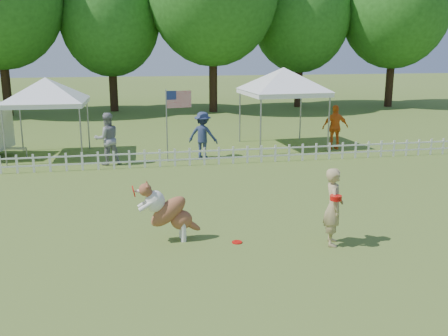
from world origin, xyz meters
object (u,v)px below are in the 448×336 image
handler (333,207)px  spectator_b (203,135)px  flag_pole (167,126)px  spectator_a (107,139)px  canopy_tent_right (282,108)px  spectator_c (335,127)px  dog (169,211)px  canopy_tent_left (48,118)px  frisbee_on_turf (237,242)px

handler → spectator_b: size_ratio=0.95×
flag_pole → spectator_a: bearing=170.4°
canopy_tent_right → flag_pole: (-4.74, -1.88, -0.28)m
spectator_a → spectator_b: spectator_a is taller
spectator_b → spectator_c: bearing=-146.9°
spectator_c → dog: bearing=54.2°
spectator_a → spectator_b: size_ratio=1.07×
spectator_b → canopy_tent_left: bearing=14.1°
dog → flag_pole: flag_pole is taller
canopy_tent_right → spectator_b: canopy_tent_right is taller
canopy_tent_left → spectator_c: 10.74m
dog → spectator_c: spectator_c is taller
canopy_tent_left → canopy_tent_right: size_ratio=0.91×
frisbee_on_turf → spectator_c: (5.83, 8.65, 0.85)m
handler → flag_pole: size_ratio=0.63×
handler → spectator_b: bearing=24.8°
dog → canopy_tent_left: size_ratio=0.46×
handler → frisbee_on_turf: (-1.88, 0.44, -0.78)m
canopy_tent_left → spectator_b: size_ratio=1.68×
dog → frisbee_on_turf: 1.52m
handler → flag_pole: bearing=33.9°
canopy_tent_left → spectator_a: size_ratio=1.58×
handler → spectator_a: bearing=45.8°
spectator_c → frisbee_on_turf: bearing=61.2°
flag_pole → spectator_c: 6.67m
spectator_a → spectator_b: 3.36m
dog → flag_pole: size_ratio=0.51×
handler → dog: 3.32m
spectator_b → flag_pole: bearing=43.4°
spectator_c → canopy_tent_left: bearing=1.2°
frisbee_on_turf → canopy_tent_left: (-4.87, 9.38, 1.39)m
canopy_tent_right → spectator_b: size_ratio=1.84×
canopy_tent_left → spectator_c: bearing=-2.1°
handler → spectator_b: (-1.33, 8.55, 0.04)m
canopy_tent_left → dog: bearing=-66.8°
canopy_tent_left → frisbee_on_turf: bearing=-60.7°
canopy_tent_right → spectator_c: canopy_tent_right is taller
dog → canopy_tent_right: canopy_tent_right is taller
flag_pole → spectator_a: 2.05m
canopy_tent_left → spectator_b: (5.42, -1.27, -0.57)m
frisbee_on_turf → spectator_a: spectator_a is taller
frisbee_on_turf → spectator_a: bearing=109.9°
frisbee_on_turf → spectator_b: 8.17m
spectator_a → spectator_c: size_ratio=1.02×
canopy_tent_right → spectator_a: canopy_tent_right is taller
canopy_tent_right → frisbee_on_turf: bearing=-115.9°
frisbee_on_turf → flag_pole: size_ratio=0.08×
frisbee_on_turf → canopy_tent_left: 10.66m
flag_pole → spectator_c: bearing=-3.3°
dog → canopy_tent_right: size_ratio=0.42×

